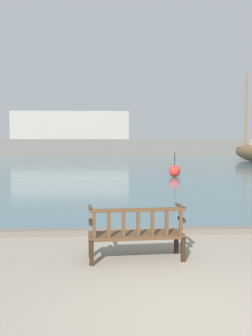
# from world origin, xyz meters

# --- Properties ---
(ground_plane) EXTENTS (160.00, 160.00, 0.00)m
(ground_plane) POSITION_xyz_m (0.00, 0.00, 0.00)
(ground_plane) COLOR gray
(harbor_water) EXTENTS (100.00, 80.00, 0.08)m
(harbor_water) POSITION_xyz_m (0.00, 44.00, 0.04)
(harbor_water) COLOR #476670
(harbor_water) RESTS_ON ground
(quay_edge_kerb) EXTENTS (40.00, 0.30, 0.12)m
(quay_edge_kerb) POSITION_xyz_m (0.00, 3.85, 0.06)
(quay_edge_kerb) COLOR #675F54
(quay_edge_kerb) RESTS_ON ground
(park_bench) EXTENTS (1.64, 0.64, 0.92)m
(park_bench) POSITION_xyz_m (-0.48, 2.08, 0.47)
(park_bench) COLOR black
(park_bench) RESTS_ON ground
(channel_buoy) EXTENTS (0.62, 0.62, 1.32)m
(channel_buoy) POSITION_xyz_m (2.75, 16.11, 0.40)
(channel_buoy) COLOR red
(channel_buoy) RESTS_ON harbor_water
(far_breakwater) EXTENTS (54.75, 2.40, 6.08)m
(far_breakwater) POSITION_xyz_m (-1.68, 47.59, 2.01)
(far_breakwater) COLOR #66605B
(far_breakwater) RESTS_ON ground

